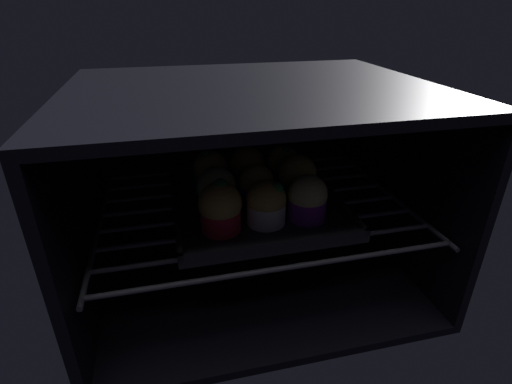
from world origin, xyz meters
The scene contains 12 objects.
oven_cavity centered at (0.00, 26.25, 17.00)cm, with size 59.00×47.00×37.00cm.
oven_rack centered at (0.00, 22.00, 13.60)cm, with size 54.80×42.00×0.80cm.
baking_tray centered at (0.00, 20.20, 14.69)cm, with size 29.20×29.20×2.20cm.
muffin_row0_col0 centered at (-7.44, 12.76, 19.09)cm, with size 6.74×6.74×8.65cm.
muffin_row0_col1 centered at (0.36, 13.23, 18.62)cm, with size 6.41×6.41×7.41cm.
muffin_row0_col2 centered at (6.90, 13.10, 18.79)cm, with size 6.45×6.45×7.71cm.
muffin_row1_col0 centered at (-6.94, 19.90, 18.67)cm, with size 6.68×6.68×7.53cm.
muffin_row1_col1 centered at (-0.21, 19.97, 18.55)cm, with size 6.26×6.26×7.36cm.
muffin_row1_col2 centered at (7.61, 20.42, 19.23)cm, with size 6.86×6.86×8.32cm.
muffin_row2_col0 centered at (-7.09, 27.16, 19.01)cm, with size 6.31×6.31×8.48cm.
muffin_row2_col1 centered at (-0.27, 27.40, 18.97)cm, with size 6.50×6.50×8.03cm.
muffin_row2_col2 centered at (6.96, 27.34, 18.84)cm, with size 6.26×6.26×7.86cm.
Camera 1 is at (-14.27, -39.38, 47.90)cm, focal length 27.27 mm.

